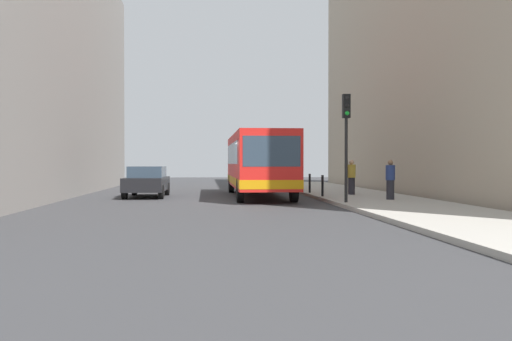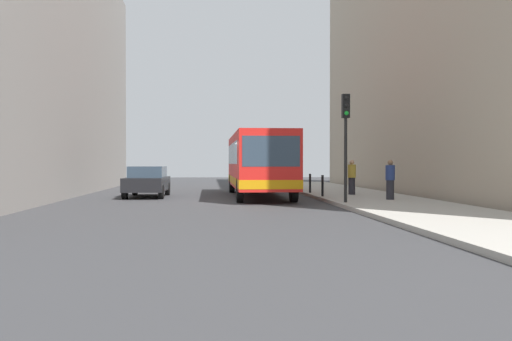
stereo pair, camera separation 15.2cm
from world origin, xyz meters
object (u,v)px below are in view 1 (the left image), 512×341
at_px(bollard_near, 322,186).
at_px(pedestrian_mid_sidewalk, 352,177).
at_px(traffic_light, 346,127).
at_px(car_beside_bus, 147,181).
at_px(bollard_mid, 310,183).
at_px(bus, 258,161).
at_px(pedestrian_near_signal, 390,180).

height_order(bollard_near, pedestrian_mid_sidewalk, pedestrian_mid_sidewalk).
bearing_deg(traffic_light, pedestrian_mid_sidewalk, 72.82).
distance_m(car_beside_bus, bollard_near, 8.43).
distance_m(car_beside_bus, bollard_mid, 8.03).
relative_size(bus, traffic_light, 2.69).
xyz_separation_m(bus, bollard_near, (2.66, -2.54, -1.10)).
height_order(bus, pedestrian_near_signal, bus).
distance_m(traffic_light, bollard_mid, 7.26).
xyz_separation_m(bus, traffic_light, (2.76, -6.35, 1.28)).
bearing_deg(car_beside_bus, pedestrian_near_signal, 155.49).
bearing_deg(bollard_near, bollard_mid, 90.00).
distance_m(car_beside_bus, pedestrian_mid_sidewalk, 9.78).
bearing_deg(bus, pedestrian_mid_sidewalk, 163.51).
height_order(bus, pedestrian_mid_sidewalk, bus).
distance_m(car_beside_bus, pedestrian_near_signal, 11.47).
xyz_separation_m(car_beside_bus, pedestrian_near_signal, (10.33, -4.98, 0.17)).
xyz_separation_m(bollard_mid, pedestrian_near_signal, (2.31, -5.43, 0.33)).
distance_m(traffic_light, pedestrian_near_signal, 3.33).
bearing_deg(traffic_light, bollard_mid, 90.84).
bearing_deg(bollard_near, bus, 136.29).
bearing_deg(pedestrian_near_signal, bollard_near, -164.89).
height_order(traffic_light, pedestrian_near_signal, traffic_light).
bearing_deg(pedestrian_near_signal, bus, -163.78).
bearing_deg(bollard_near, pedestrian_near_signal, -45.83).
bearing_deg(bollard_mid, pedestrian_near_signal, -66.97).
xyz_separation_m(bollard_near, bollard_mid, (0.00, 3.05, 0.00)).
height_order(car_beside_bus, pedestrian_mid_sidewalk, pedestrian_mid_sidewalk).
bearing_deg(bus, car_beside_bus, -0.63).
relative_size(traffic_light, pedestrian_near_signal, 2.53).
height_order(bollard_mid, pedestrian_near_signal, pedestrian_near_signal).
bearing_deg(car_beside_bus, bollard_mid, -175.54).
xyz_separation_m(traffic_light, bollard_mid, (-0.10, 6.86, -2.38)).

